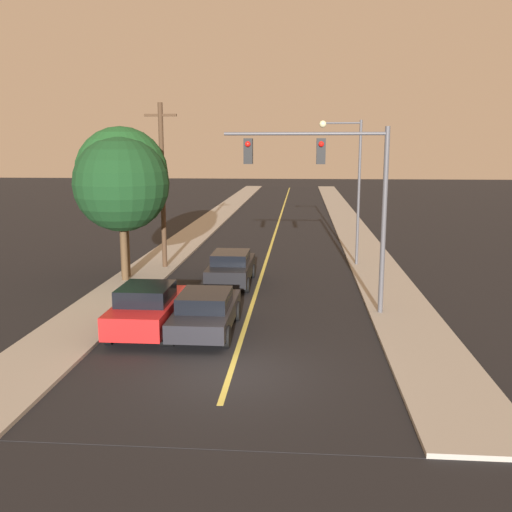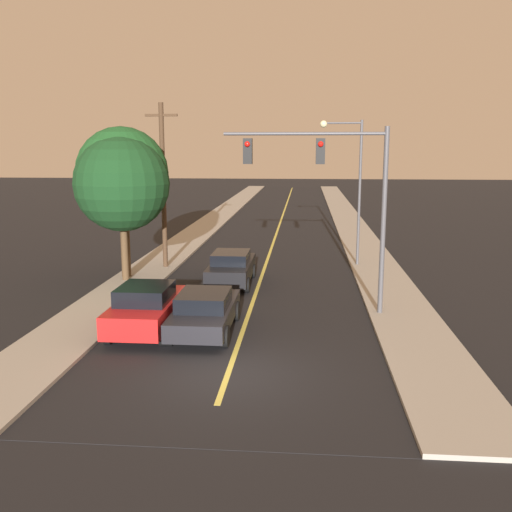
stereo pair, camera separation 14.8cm
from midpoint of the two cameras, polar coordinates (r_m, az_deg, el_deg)
ground_plane at (r=15.93m, az=-2.87°, el=-11.67°), size 200.00×200.00×0.00m
road_surface at (r=50.99m, az=2.36°, el=3.92°), size 8.85×80.00×0.01m
sidewalk_left at (r=51.52m, az=-3.98°, el=4.03°), size 2.50×80.00×0.12m
sidewalk_right at (r=51.08m, az=8.75°, el=3.88°), size 2.50×80.00×0.12m
car_near_lane_front at (r=19.07m, az=-5.26°, el=-5.51°), size 1.96×4.54×1.42m
car_near_lane_second at (r=25.67m, az=-2.67°, el=-1.15°), size 1.91×4.58×1.51m
car_outer_lane_front at (r=19.41m, az=-11.00°, el=-5.11°), size 1.98×4.33×1.62m
traffic_signal_mast at (r=20.60m, az=7.55°, el=7.51°), size 5.82×0.42×6.70m
streetlamp_right at (r=29.52m, az=9.18°, el=8.21°), size 2.14×0.36×7.33m
utility_pole_left at (r=28.89m, az=-9.48°, el=7.18°), size 1.60×0.24×8.12m
tree_left_near at (r=26.97m, az=-13.44°, el=8.02°), size 4.19×4.19×6.92m
tree_left_far at (r=26.26m, az=-13.48°, el=7.02°), size 4.26×4.26×6.51m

